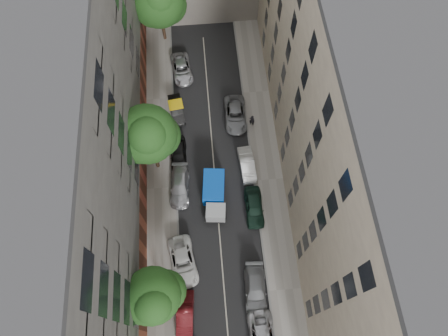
{
  "coord_description": "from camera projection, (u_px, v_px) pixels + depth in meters",
  "views": [
    {
      "loc": [
        -0.48,
        -16.0,
        37.72
      ],
      "look_at": [
        0.8,
        -1.07,
        6.0
      ],
      "focal_mm": 32.0,
      "sensor_mm": 36.0,
      "label": 1
    }
  ],
  "objects": [
    {
      "name": "building_right",
      "position": [
        348.0,
        125.0,
        32.29
      ],
      "size": [
        8.0,
        44.0,
        20.0
      ],
      "primitive_type": "cube",
      "color": "#BFAF95",
      "rests_on": "ground"
    },
    {
      "name": "building_left",
      "position": [
        74.0,
        146.0,
        31.49
      ],
      "size": [
        8.0,
        44.0,
        20.0
      ],
      "primitive_type": "cube",
      "color": "#494744",
      "rests_on": "ground"
    },
    {
      "name": "tree_mid",
      "position": [
        149.0,
        136.0,
        35.84
      ],
      "size": [
        5.7,
        5.49,
        9.54
      ],
      "color": "#382619",
      "rests_on": "sidewalk_left"
    },
    {
      "name": "tree_far",
      "position": [
        159.0,
        3.0,
        44.13
      ],
      "size": [
        6.02,
        5.86,
        8.56
      ],
      "color": "#382619",
      "rests_on": "sidewalk_left"
    },
    {
      "name": "road_surface",
      "position": [
        215.0,
        184.0,
        40.93
      ],
      "size": [
        8.0,
        44.0,
        0.02
      ],
      "primitive_type": "cube",
      "color": "black",
      "rests_on": "ground"
    },
    {
      "name": "car_right_4",
      "position": [
        235.0,
        114.0,
        43.73
      ],
      "size": [
        2.44,
        5.03,
        1.38
      ],
      "primitive_type": "imported",
      "rotation": [
        0.0,
        0.0,
        -0.03
      ],
      "color": "slate",
      "rests_on": "ground"
    },
    {
      "name": "car_left_2",
      "position": [
        183.0,
        262.0,
        36.86
      ],
      "size": [
        3.05,
        5.27,
        1.38
      ],
      "primitive_type": "imported",
      "rotation": [
        0.0,
        0.0,
        0.16
      ],
      "color": "silver",
      "rests_on": "ground"
    },
    {
      "name": "car_left_4",
      "position": [
        178.0,
        154.0,
        41.59
      ],
      "size": [
        1.77,
        4.29,
        1.46
      ],
      "primitive_type": "imported",
      "rotation": [
        0.0,
        0.0,
        0.01
      ],
      "color": "black",
      "rests_on": "ground"
    },
    {
      "name": "car_left_3",
      "position": [
        180.0,
        186.0,
        40.1
      ],
      "size": [
        2.21,
        4.83,
        1.37
      ],
      "primitive_type": "imported",
      "rotation": [
        0.0,
        0.0,
        -0.06
      ],
      "color": "#B0B0B5",
      "rests_on": "ground"
    },
    {
      "name": "pedestrian",
      "position": [
        252.0,
        120.0,
        43.08
      ],
      "size": [
        0.7,
        0.59,
        1.64
      ],
      "primitive_type": "imported",
      "rotation": [
        0.0,
        0.0,
        2.75
      ],
      "color": "black",
      "rests_on": "sidewalk_right"
    },
    {
      "name": "car_left_6",
      "position": [
        182.0,
        69.0,
        46.45
      ],
      "size": [
        2.78,
        5.0,
        1.32
      ],
      "primitive_type": "imported",
      "rotation": [
        0.0,
        0.0,
        0.13
      ],
      "color": "#B2B2B6",
      "rests_on": "ground"
    },
    {
      "name": "ground",
      "position": [
        215.0,
        184.0,
        40.93
      ],
      "size": [
        120.0,
        120.0,
        0.0
      ],
      "primitive_type": "plane",
      "color": "#4C4C49",
      "rests_on": "ground"
    },
    {
      "name": "sidewalk_left",
      "position": [
        162.0,
        188.0,
        40.67
      ],
      "size": [
        3.0,
        44.0,
        0.15
      ],
      "primitive_type": "cube",
      "color": "gray",
      "rests_on": "ground"
    },
    {
      "name": "tarp_truck",
      "position": [
        214.0,
        195.0,
        39.06
      ],
      "size": [
        2.46,
        5.18,
        2.31
      ],
      "rotation": [
        0.0,
        0.0,
        -0.11
      ],
      "color": "black",
      "rests_on": "ground"
    },
    {
      "name": "car_left_1",
      "position": [
        185.0,
        315.0,
        34.9
      ],
      "size": [
        1.76,
        4.24,
        1.36
      ],
      "primitive_type": "imported",
      "rotation": [
        0.0,
        0.0,
        -0.08
      ],
      "color": "#4D0F13",
      "rests_on": "ground"
    },
    {
      "name": "car_left_5",
      "position": [
        177.0,
        110.0,
        44.04
      ],
      "size": [
        1.91,
        4.11,
        1.3
      ],
      "primitive_type": "imported",
      "rotation": [
        0.0,
        0.0,
        0.14
      ],
      "color": "black",
      "rests_on": "ground"
    },
    {
      "name": "car_right_1",
      "position": [
        255.0,
        289.0,
        35.83
      ],
      "size": [
        2.16,
        4.79,
        1.36
      ],
      "primitive_type": "imported",
      "rotation": [
        0.0,
        0.0,
        -0.05
      ],
      "color": "slate",
      "rests_on": "ground"
    },
    {
      "name": "car_right_2",
      "position": [
        254.0,
        207.0,
        39.09
      ],
      "size": [
        1.78,
        4.36,
        1.48
      ],
      "primitive_type": "imported",
      "rotation": [
        0.0,
        0.0,
        -0.01
      ],
      "color": "black",
      "rests_on": "ground"
    },
    {
      "name": "sidewalk_right",
      "position": [
        269.0,
        180.0,
        41.07
      ],
      "size": [
        3.0,
        44.0,
        0.15
      ],
      "primitive_type": "cube",
      "color": "gray",
      "rests_on": "ground"
    },
    {
      "name": "car_right_3",
      "position": [
        247.0,
        165.0,
        41.13
      ],
      "size": [
        1.73,
        4.21,
        1.35
      ],
      "primitive_type": "imported",
      "rotation": [
        0.0,
        0.0,
        0.07
      ],
      "color": "silver",
      "rests_on": "ground"
    },
    {
      "name": "lamp_post",
      "position": [
        162.0,
        281.0,
        32.96
      ],
      "size": [
        0.36,
        0.36,
        6.07
      ],
      "color": "#17532D",
      "rests_on": "sidewalk_left"
    },
    {
      "name": "tree_near",
      "position": [
        154.0,
        297.0,
        30.89
      ],
      "size": [
        4.88,
        4.53,
        7.98
      ],
      "color": "#382619",
      "rests_on": "sidewalk_left"
    }
  ]
}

